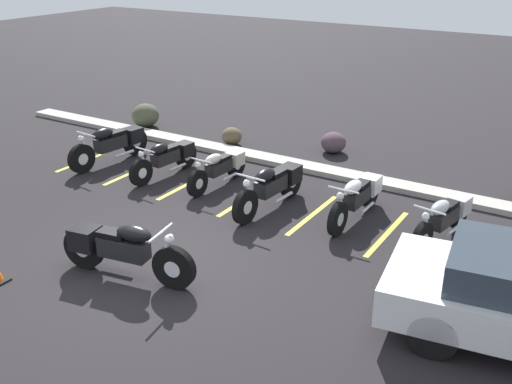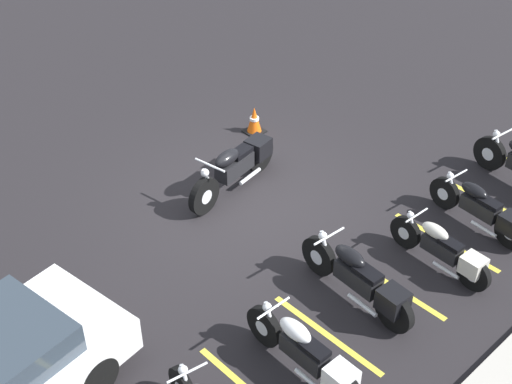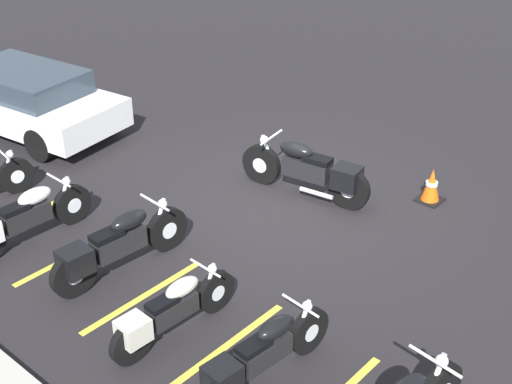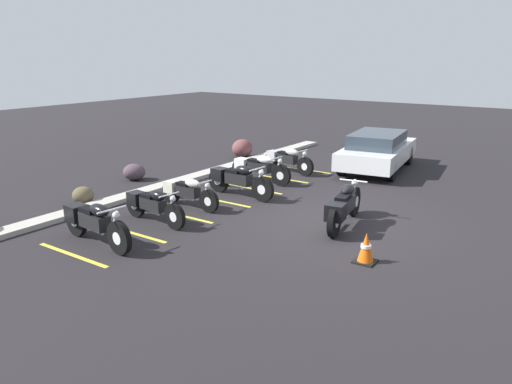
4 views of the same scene
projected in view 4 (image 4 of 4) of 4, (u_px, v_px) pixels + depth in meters
ground at (329, 222)px, 11.77m from camera, size 60.00×60.00×0.00m
motorcycle_black_featured at (344, 206)px, 11.28m from camera, size 2.37×0.79×0.94m
parked_bike_0 at (93, 221)px, 10.32m from camera, size 0.68×2.29×0.90m
parked_bike_1 at (151, 204)px, 11.65m from camera, size 0.58×2.03×0.80m
parked_bike_2 at (186, 191)px, 12.81m from camera, size 0.55×1.95×0.77m
parked_bike_3 at (237, 179)px, 13.79m from camera, size 0.64×2.27×0.89m
parked_bike_4 at (258, 167)px, 15.33m from camera, size 0.60×2.15×0.85m
parked_bike_5 at (286, 159)px, 16.64m from camera, size 0.71×2.05×0.81m
car_white at (377, 150)px, 16.86m from camera, size 4.51×2.38×1.29m
concrete_curb at (164, 186)px, 14.73m from camera, size 18.00×0.50×0.12m
landscape_rock_0 at (83, 195)px, 13.14m from camera, size 0.73×0.74×0.46m
landscape_rock_1 at (134, 172)px, 15.58m from camera, size 0.91×0.92×0.51m
landscape_rock_2 at (242, 148)px, 19.04m from camera, size 1.00×0.96×0.68m
traffic_cone at (366, 249)px, 9.40m from camera, size 0.40×0.40×0.59m
stall_line_0 at (72, 255)px, 9.82m from camera, size 0.10×2.10×0.00m
stall_line_1 at (132, 233)px, 11.03m from camera, size 0.10×2.10×0.00m
stall_line_2 at (180, 215)px, 12.23m from camera, size 0.10×2.10×0.00m
stall_line_3 at (219, 201)px, 13.44m from camera, size 0.10×2.10×0.00m
stall_line_4 at (252, 188)px, 14.65m from camera, size 0.10×2.10×0.00m
stall_line_5 at (279, 178)px, 15.86m from camera, size 0.10×2.10×0.00m
stall_line_6 at (303, 169)px, 17.07m from camera, size 0.10×2.10×0.00m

